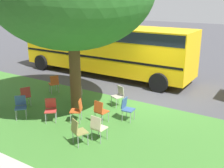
% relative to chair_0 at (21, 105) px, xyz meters
% --- Properties ---
extents(ground, '(80.00, 80.00, 0.00)m').
position_rel_chair_0_xyz_m(ground, '(-3.38, -4.16, -0.52)').
color(ground, '#424247').
extents(grass_verge, '(48.00, 6.00, 0.01)m').
position_rel_chair_0_xyz_m(grass_verge, '(-3.38, -0.96, -0.52)').
color(grass_verge, '#3D752D').
rests_on(grass_verge, ground).
extents(chair_0, '(0.59, 0.59, 0.88)m').
position_rel_chair_0_xyz_m(chair_0, '(0.00, 0.00, 0.00)').
color(chair_0, '#335184').
rests_on(chair_0, ground).
extents(chair_1, '(0.44, 0.45, 0.88)m').
position_rel_chair_0_xyz_m(chair_1, '(-3.53, -0.11, 0.00)').
color(chair_1, beige).
rests_on(chair_1, ground).
extents(chair_2, '(0.45, 0.44, 0.88)m').
position_rel_chair_0_xyz_m(chair_2, '(-3.53, -1.98, 0.00)').
color(chair_2, '#335184').
rests_on(chair_2, ground).
extents(chair_3, '(0.59, 0.59, 0.88)m').
position_rel_chair_0_xyz_m(chair_3, '(-0.87, -2.42, 0.00)').
color(chair_3, '#ADA393').
rests_on(chair_3, ground).
extents(chair_4, '(0.55, 0.55, 0.88)m').
position_rel_chair_0_xyz_m(chair_4, '(-3.15, 0.43, 0.00)').
color(chair_4, olive).
rests_on(chair_4, ground).
extents(chair_5, '(0.55, 0.55, 0.88)m').
position_rel_chair_0_xyz_m(chair_5, '(-2.54, -3.04, 0.00)').
color(chair_5, '#ADA393').
rests_on(chair_5, ground).
extents(chair_6, '(0.58, 0.59, 0.88)m').
position_rel_chair_0_xyz_m(chair_6, '(-1.18, -0.40, 0.00)').
color(chair_6, '#B7332D').
rests_on(chair_6, ground).
extents(chair_7, '(0.57, 0.56, 0.88)m').
position_rel_chair_0_xyz_m(chair_7, '(0.97, -2.82, 0.00)').
color(chair_7, '#C64C1E').
rests_on(chair_7, ground).
extents(chair_8, '(0.56, 0.55, 0.88)m').
position_rel_chair_0_xyz_m(chair_8, '(0.76, -0.87, 0.00)').
color(chair_8, '#B7332D').
rests_on(chair_8, ground).
extents(chair_10, '(0.56, 0.56, 0.88)m').
position_rel_chair_0_xyz_m(chair_10, '(-2.07, -0.88, 0.00)').
color(chair_10, '#C64C1E').
rests_on(chair_10, ground).
extents(chair_11, '(0.47, 0.47, 0.88)m').
position_rel_chair_0_xyz_m(chair_11, '(-2.84, -1.24, 0.00)').
color(chair_11, '#C64C1E').
rests_on(chair_11, ground).
extents(school_bus, '(10.40, 2.80, 2.88)m').
position_rel_chair_0_xyz_m(school_bus, '(0.75, -6.89, 1.24)').
color(school_bus, yellow).
rests_on(school_bus, ground).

